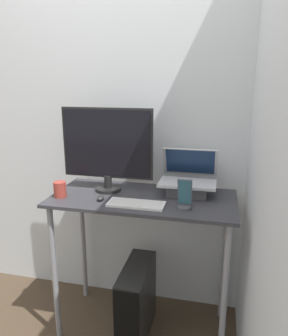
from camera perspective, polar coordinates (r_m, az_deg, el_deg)
name	(u,v)px	position (r m, az deg, el deg)	size (l,w,h in m)	color
wall_back	(155,126)	(2.21, 1.92, 7.31)	(6.00, 0.05, 2.60)	silver
wall_side_right	(266,149)	(1.58, 20.53, 3.16)	(0.05, 6.00, 2.60)	silver
desk	(143,218)	(2.02, -0.17, -8.64)	(1.10, 0.53, 0.92)	#333338
laptop	(188,182)	(2.02, 7.64, -2.49)	(0.34, 0.29, 0.27)	#4C4C51
monitor	(107,149)	(2.03, -6.43, 3.36)	(0.57, 0.16, 0.52)	black
keyboard	(136,204)	(1.84, -1.38, -6.25)	(0.32, 0.13, 0.02)	white
mouse	(101,198)	(1.93, -7.54, -5.21)	(0.04, 0.06, 0.03)	#262626
cell_phone	(184,199)	(1.80, 7.06, -5.31)	(0.08, 0.07, 0.17)	#4C4C51
computer_tower	(136,301)	(2.24, -1.33, -22.22)	(0.16, 0.46, 0.48)	black
mug	(60,189)	(2.02, -14.42, -3.63)	(0.07, 0.07, 0.09)	#9E382D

